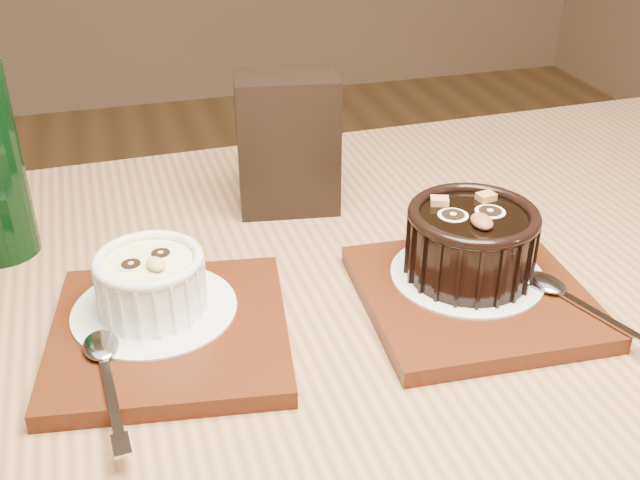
% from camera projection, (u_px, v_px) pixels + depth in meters
% --- Properties ---
extents(table, '(1.22, 0.83, 0.75)m').
position_uv_depth(table, '(331.00, 423.00, 0.63)').
color(table, brown).
rests_on(table, ground).
extents(tray_left, '(0.20, 0.20, 0.01)m').
position_uv_depth(tray_left, '(170.00, 333.00, 0.58)').
color(tray_left, '#4F200D').
rests_on(tray_left, table).
extents(doily_left, '(0.13, 0.13, 0.00)m').
position_uv_depth(doily_left, '(155.00, 309.00, 0.59)').
color(doily_left, white).
rests_on(doily_left, tray_left).
extents(ramekin_white, '(0.09, 0.09, 0.05)m').
position_uv_depth(ramekin_white, '(151.00, 280.00, 0.58)').
color(ramekin_white, white).
rests_on(ramekin_white, doily_left).
extents(spoon_left, '(0.04, 0.14, 0.01)m').
position_uv_depth(spoon_left, '(107.00, 374.00, 0.52)').
color(spoon_left, silver).
rests_on(spoon_left, tray_left).
extents(tray_right, '(0.19, 0.19, 0.01)m').
position_uv_depth(tray_right, '(473.00, 296.00, 0.62)').
color(tray_right, '#4F200D').
rests_on(tray_right, table).
extents(doily_right, '(0.13, 0.13, 0.00)m').
position_uv_depth(doily_right, '(467.00, 274.00, 0.64)').
color(doily_right, white).
rests_on(doily_right, tray_right).
extents(ramekin_dark, '(0.11, 0.11, 0.06)m').
position_uv_depth(ramekin_dark, '(471.00, 239.00, 0.62)').
color(ramekin_dark, black).
rests_on(ramekin_dark, doily_right).
extents(spoon_right, '(0.07, 0.14, 0.01)m').
position_uv_depth(spoon_right, '(581.00, 302.00, 0.60)').
color(spoon_right, silver).
rests_on(spoon_right, tray_right).
extents(condiment_stand, '(0.11, 0.07, 0.14)m').
position_uv_depth(condiment_stand, '(288.00, 144.00, 0.75)').
color(condiment_stand, black).
rests_on(condiment_stand, table).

